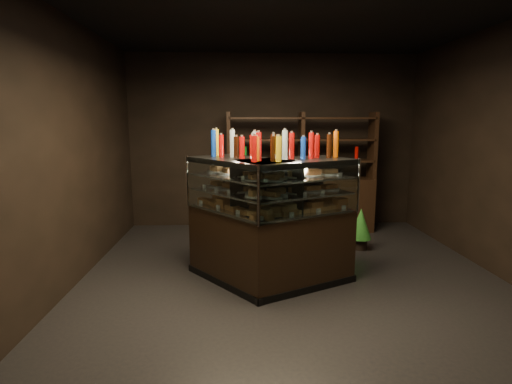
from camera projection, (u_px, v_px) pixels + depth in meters
ground at (291, 276)px, 4.84m from camera, size 5.00×5.00×0.00m
room_shell at (293, 113)px, 4.50m from camera, size 5.02×5.02×3.01m
display_case at (268, 241)px, 4.60m from camera, size 2.00×1.45×1.45m
food_display at (268, 189)px, 4.49m from camera, size 1.64×1.04×0.45m
bottles_top at (268, 146)px, 4.41m from camera, size 1.47×0.91×0.30m
potted_conifer at (361, 223)px, 5.80m from camera, size 0.32×0.32×0.69m
back_shelving at (300, 196)px, 6.77m from camera, size 2.46×0.46×2.00m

